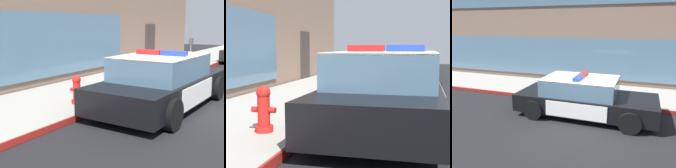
# 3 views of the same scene
# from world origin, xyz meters

# --- Properties ---
(ground) EXTENTS (48.00, 48.00, 0.00)m
(ground) POSITION_xyz_m (0.00, 0.00, 0.00)
(ground) COLOR black
(sidewalk) EXTENTS (48.00, 3.01, 0.15)m
(sidewalk) POSITION_xyz_m (0.00, 3.56, 0.07)
(sidewalk) COLOR #A39E93
(sidewalk) RESTS_ON ground
(curb_red_paint) EXTENTS (28.80, 0.04, 0.14)m
(curb_red_paint) POSITION_xyz_m (0.00, 2.04, 0.08)
(curb_red_paint) COLOR maroon
(curb_red_paint) RESTS_ON ground
(police_cruiser) EXTENTS (4.85, 2.14, 1.49)m
(police_cruiser) POSITION_xyz_m (-0.34, 0.94, 0.68)
(police_cruiser) COLOR black
(police_cruiser) RESTS_ON ground
(fire_hydrant) EXTENTS (0.34, 0.39, 0.73)m
(fire_hydrant) POSITION_xyz_m (-1.67, 2.68, 0.50)
(fire_hydrant) COLOR red
(fire_hydrant) RESTS_ON sidewalk
(parking_meter) EXTENTS (0.12, 0.18, 1.34)m
(parking_meter) POSITION_xyz_m (6.18, 2.54, 1.08)
(parking_meter) COLOR slate
(parking_meter) RESTS_ON sidewalk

